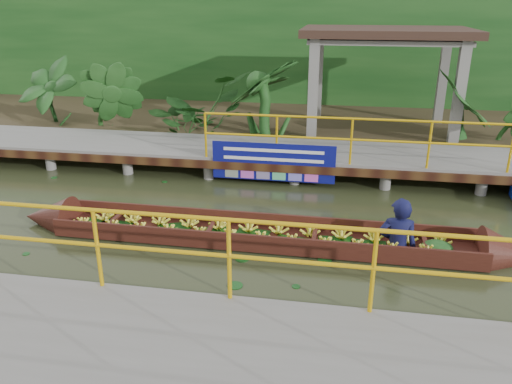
# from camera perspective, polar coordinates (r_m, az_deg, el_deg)

# --- Properties ---
(ground) EXTENTS (80.00, 80.00, 0.00)m
(ground) POSITION_cam_1_polar(r_m,az_deg,el_deg) (9.05, -3.65, -4.48)
(ground) COLOR #272E17
(ground) RESTS_ON ground
(land_strip) EXTENTS (30.00, 8.00, 0.45)m
(land_strip) POSITION_cam_1_polar(r_m,az_deg,el_deg) (15.97, 2.55, 7.84)
(land_strip) COLOR #322619
(land_strip) RESTS_ON ground
(far_dock) EXTENTS (16.00, 2.06, 1.66)m
(far_dock) POSITION_cam_1_polar(r_m,az_deg,el_deg) (12.01, 0.14, 4.58)
(far_dock) COLOR slate
(far_dock) RESTS_ON ground
(pavilion) EXTENTS (4.40, 3.00, 3.00)m
(pavilion) POSITION_cam_1_polar(r_m,az_deg,el_deg) (14.30, 14.57, 16.16)
(pavilion) COLOR slate
(pavilion) RESTS_ON ground
(foliage_backdrop) EXTENTS (30.00, 0.80, 4.00)m
(foliage_backdrop) POSITION_cam_1_polar(r_m,az_deg,el_deg) (18.13, 3.70, 15.11)
(foliage_backdrop) COLOR #143F14
(foliage_backdrop) RESTS_ON ground
(vendor_boat) EXTENTS (8.94, 1.00, 2.15)m
(vendor_boat) POSITION_cam_1_polar(r_m,az_deg,el_deg) (8.50, 3.50, -4.28)
(vendor_boat) COLOR #34130E
(vendor_boat) RESTS_ON ground
(blue_banner) EXTENTS (2.73, 0.04, 0.85)m
(blue_banner) POSITION_cam_1_polar(r_m,az_deg,el_deg) (11.02, 1.97, 3.45)
(blue_banner) COLOR navy
(blue_banner) RESTS_ON ground
(tropical_plants) EXTENTS (14.36, 1.36, 1.70)m
(tropical_plants) POSITION_cam_1_polar(r_m,az_deg,el_deg) (13.66, 0.10, 10.17)
(tropical_plants) COLOR #143F14
(tropical_plants) RESTS_ON ground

